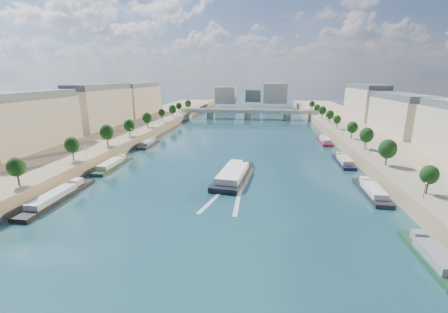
# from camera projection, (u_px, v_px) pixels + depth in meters

# --- Properties ---
(ground) EXTENTS (700.00, 700.00, 0.00)m
(ground) POSITION_uv_depth(u_px,v_px,m) (234.00, 155.00, 134.92)
(ground) COLOR #0D2B3A
(ground) RESTS_ON ground
(quay_left) EXTENTS (44.00, 520.00, 5.00)m
(quay_left) POSITION_uv_depth(u_px,v_px,m) (85.00, 145.00, 143.25)
(quay_left) COLOR #9E8460
(quay_left) RESTS_ON ground
(quay_right) EXTENTS (44.00, 520.00, 5.00)m
(quay_right) POSITION_uv_depth(u_px,v_px,m) (405.00, 155.00, 125.30)
(quay_right) COLOR #9E8460
(quay_right) RESTS_ON ground
(pave_left) EXTENTS (14.00, 520.00, 0.10)m
(pave_left) POSITION_uv_depth(u_px,v_px,m) (114.00, 141.00, 140.72)
(pave_left) COLOR gray
(pave_left) RESTS_ON quay_left
(pave_right) EXTENTS (14.00, 520.00, 0.10)m
(pave_right) POSITION_uv_depth(u_px,v_px,m) (368.00, 148.00, 126.51)
(pave_right) COLOR gray
(pave_right) RESTS_ON quay_right
(trees_left) EXTENTS (4.80, 268.80, 8.26)m
(trees_left) POSITION_uv_depth(u_px,v_px,m) (119.00, 129.00, 140.98)
(trees_left) COLOR #382B1E
(trees_left) RESTS_ON ground
(trees_right) EXTENTS (4.80, 268.80, 8.26)m
(trees_right) POSITION_uv_depth(u_px,v_px,m) (358.00, 131.00, 134.93)
(trees_right) COLOR #382B1E
(trees_right) RESTS_ON ground
(lamps_left) EXTENTS (0.36, 200.36, 4.28)m
(lamps_left) POSITION_uv_depth(u_px,v_px,m) (112.00, 140.00, 129.87)
(lamps_left) COLOR black
(lamps_left) RESTS_ON ground
(lamps_right) EXTENTS (0.36, 200.36, 4.28)m
(lamps_right) POSITION_uv_depth(u_px,v_px,m) (355.00, 139.00, 131.15)
(lamps_right) COLOR black
(lamps_right) RESTS_ON ground
(buildings_left) EXTENTS (16.00, 226.00, 23.20)m
(buildings_left) POSITION_uv_depth(u_px,v_px,m) (71.00, 113.00, 152.75)
(buildings_left) COLOR #C2B195
(buildings_left) RESTS_ON ground
(buildings_right) EXTENTS (16.00, 226.00, 23.20)m
(buildings_right) POSITION_uv_depth(u_px,v_px,m) (429.00, 119.00, 131.56)
(buildings_right) COLOR #C2B195
(buildings_right) RESTS_ON ground
(skyline) EXTENTS (79.00, 42.00, 22.00)m
(skyline) POSITION_uv_depth(u_px,v_px,m) (256.00, 94.00, 340.98)
(skyline) COLOR #C2B195
(skyline) RESTS_ON ground
(bridge) EXTENTS (112.00, 12.00, 8.15)m
(bridge) POSITION_uv_depth(u_px,v_px,m) (248.00, 113.00, 248.81)
(bridge) COLOR #C1B79E
(bridge) RESTS_ON ground
(tour_barge) EXTENTS (12.70, 32.52, 4.30)m
(tour_barge) POSITION_uv_depth(u_px,v_px,m) (233.00, 175.00, 104.10)
(tour_barge) COLOR black
(tour_barge) RESTS_ON ground
(wake) EXTENTS (10.73, 26.01, 0.04)m
(wake) POSITION_uv_depth(u_px,v_px,m) (228.00, 196.00, 88.62)
(wake) COLOR silver
(wake) RESTS_ON ground
(moored_barges_left) EXTENTS (5.00, 156.12, 3.60)m
(moored_barges_left) POSITION_uv_depth(u_px,v_px,m) (53.00, 200.00, 84.12)
(moored_barges_left) COLOR #182336
(moored_barges_left) RESTS_ON ground
(moored_barges_right) EXTENTS (5.00, 164.39, 3.60)m
(moored_barges_right) POSITION_uv_depth(u_px,v_px,m) (373.00, 193.00, 89.00)
(moored_barges_right) COLOR black
(moored_barges_right) RESTS_ON ground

